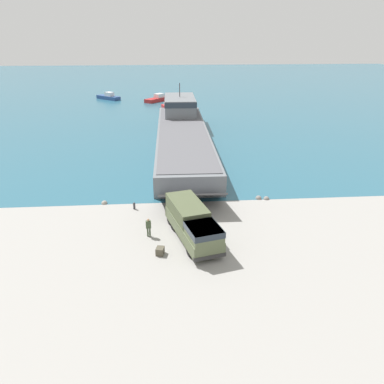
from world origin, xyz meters
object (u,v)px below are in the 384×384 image
(soldier_on_ramp, at_px, (149,226))
(moored_boat_b, at_px, (109,97))
(mooring_bollard, at_px, (134,206))
(cargo_crate, at_px, (160,251))
(landing_craft, at_px, (182,129))
(moored_boat_a, at_px, (168,107))
(moored_boat_c, at_px, (158,99))
(military_truck, at_px, (193,223))

(soldier_on_ramp, distance_m, moored_boat_b, 73.82)
(mooring_bollard, xyz_separation_m, cargo_crate, (2.55, -8.37, -0.09))
(landing_craft, bearing_deg, moored_boat_b, 112.65)
(moored_boat_a, relative_size, moored_boat_c, 0.78)
(moored_boat_c, distance_m, cargo_crate, 71.84)
(landing_craft, bearing_deg, moored_boat_c, 96.92)
(military_truck, distance_m, moored_boat_b, 75.10)
(military_truck, bearing_deg, moored_boat_c, 168.15)
(landing_craft, xyz_separation_m, moored_boat_a, (-1.77, 28.18, -1.45))
(landing_craft, xyz_separation_m, moored_boat_c, (-4.13, 38.74, -1.30))
(moored_boat_b, relative_size, cargo_crate, 9.52)
(landing_craft, height_order, military_truck, landing_craft)
(soldier_on_ramp, bearing_deg, moored_boat_a, 174.00)
(moored_boat_a, height_order, moored_boat_c, moored_boat_c)
(military_truck, bearing_deg, landing_craft, 164.00)
(military_truck, height_order, moored_boat_c, military_truck)
(soldier_on_ramp, bearing_deg, landing_craft, 168.29)
(soldier_on_ramp, bearing_deg, mooring_bollard, -167.28)
(landing_craft, relative_size, cargo_crate, 61.93)
(moored_boat_b, height_order, moored_boat_c, moored_boat_b)
(soldier_on_ramp, height_order, moored_boat_b, moored_boat_b)
(soldier_on_ramp, height_order, mooring_bollard, soldier_on_ramp)
(soldier_on_ramp, distance_m, mooring_bollard, 5.75)
(moored_boat_c, height_order, mooring_bollard, moored_boat_c)
(cargo_crate, bearing_deg, moored_boat_a, 88.45)
(soldier_on_ramp, height_order, cargo_crate, soldier_on_ramp)
(moored_boat_a, xyz_separation_m, cargo_crate, (-1.66, -61.28, -0.16))
(military_truck, distance_m, moored_boat_c, 69.62)
(military_truck, relative_size, moored_boat_b, 1.28)
(landing_craft, distance_m, military_truck, 30.81)
(mooring_bollard, bearing_deg, landing_craft, 76.40)
(landing_craft, height_order, moored_boat_b, landing_craft)
(moored_boat_c, bearing_deg, soldier_on_ramp, 129.84)
(landing_craft, bearing_deg, mooring_bollard, -102.77)
(moored_boat_c, xyz_separation_m, mooring_bollard, (-1.85, -63.46, -0.22))
(soldier_on_ramp, xyz_separation_m, mooring_bollard, (-1.59, 5.49, -0.59))
(landing_craft, distance_m, moored_boat_a, 28.27)
(military_truck, relative_size, moored_boat_c, 1.15)
(military_truck, distance_m, soldier_on_ramp, 3.75)
(military_truck, relative_size, mooring_bollard, 12.11)
(moored_boat_b, distance_m, cargo_crate, 76.82)
(soldier_on_ramp, relative_size, mooring_bollard, 2.39)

